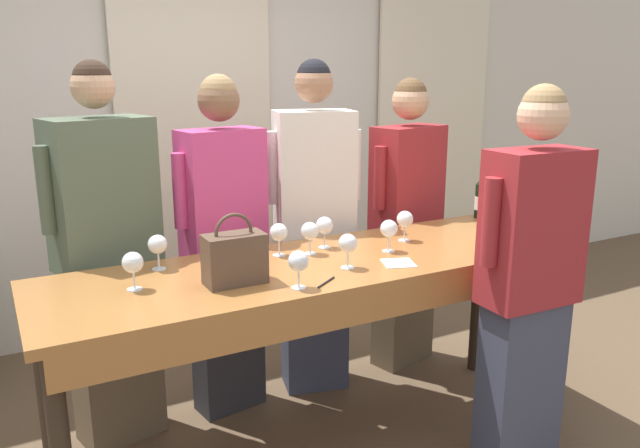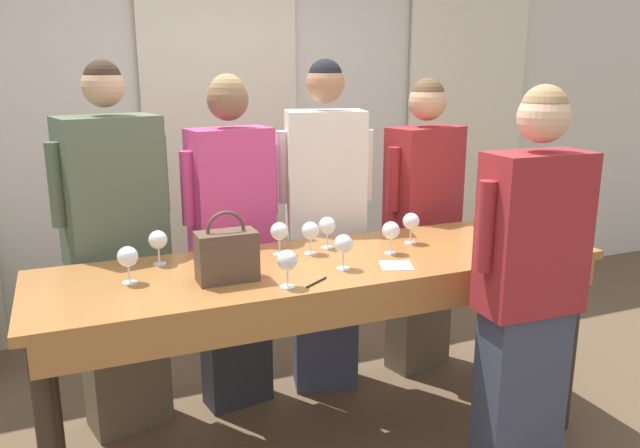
# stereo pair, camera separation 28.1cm
# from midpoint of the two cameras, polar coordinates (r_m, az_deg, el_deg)

# --- Properties ---
(ground_plane) EXTENTS (18.00, 18.00, 0.00)m
(ground_plane) POSITION_cam_midpoint_polar(r_m,az_deg,el_deg) (3.20, -2.00, -19.84)
(ground_plane) COLOR brown
(wall_back) EXTENTS (12.00, 0.06, 2.80)m
(wall_back) POSITION_cam_midpoint_polar(r_m,az_deg,el_deg) (4.45, -13.27, 8.74)
(wall_back) COLOR beige
(wall_back) RESTS_ON ground_plane
(curtain_panel_center) EXTENTS (1.08, 0.03, 2.69)m
(curtain_panel_center) POSITION_cam_midpoint_polar(r_m,az_deg,el_deg) (4.39, -13.00, 7.95)
(curtain_panel_center) COLOR beige
(curtain_panel_center) RESTS_ON ground_plane
(curtain_panel_right) EXTENTS (1.08, 0.03, 2.69)m
(curtain_panel_right) POSITION_cam_midpoint_polar(r_m,az_deg,el_deg) (5.30, 8.76, 9.15)
(curtain_panel_right) COLOR beige
(curtain_panel_right) RESTS_ON ground_plane
(tasting_bar) EXTENTS (2.53, 0.73, 0.95)m
(tasting_bar) POSITION_cam_midpoint_polar(r_m,az_deg,el_deg) (2.79, -1.87, -5.68)
(tasting_bar) COLOR #9E6633
(tasting_bar) RESTS_ON ground_plane
(wine_bottle) EXTENTS (0.07, 0.07, 0.31)m
(wine_bottle) POSITION_cam_midpoint_polar(r_m,az_deg,el_deg) (3.62, 12.41, 2.31)
(wine_bottle) COLOR black
(wine_bottle) RESTS_ON tasting_bar
(handbag) EXTENTS (0.24, 0.13, 0.29)m
(handbag) POSITION_cam_midpoint_polar(r_m,az_deg,el_deg) (2.50, -11.02, -3.08)
(handbag) COLOR brown
(handbag) RESTS_ON tasting_bar
(wine_glass_front_left) EXTENTS (0.08, 0.08, 0.15)m
(wine_glass_front_left) POSITION_cam_midpoint_polar(r_m,az_deg,el_deg) (2.54, -19.84, -3.44)
(wine_glass_front_left) COLOR white
(wine_glass_front_left) RESTS_ON tasting_bar
(wine_glass_front_mid) EXTENTS (0.08, 0.08, 0.15)m
(wine_glass_front_mid) POSITION_cam_midpoint_polar(r_m,az_deg,el_deg) (3.41, 15.79, 1.25)
(wine_glass_front_mid) COLOR white
(wine_glass_front_mid) RESTS_ON tasting_bar
(wine_glass_front_right) EXTENTS (0.08, 0.08, 0.15)m
(wine_glass_front_right) POSITION_cam_midpoint_polar(r_m,az_deg,el_deg) (2.64, -0.47, -1.91)
(wine_glass_front_right) COLOR white
(wine_glass_front_right) RESTS_ON tasting_bar
(wine_glass_center_left) EXTENTS (0.08, 0.08, 0.15)m
(wine_glass_center_left) POSITION_cam_midpoint_polar(r_m,az_deg,el_deg) (2.89, 3.57, -0.54)
(wine_glass_center_left) COLOR white
(wine_glass_center_left) RESTS_ON tasting_bar
(wine_glass_center_mid) EXTENTS (0.08, 0.08, 0.15)m
(wine_glass_center_mid) POSITION_cam_midpoint_polar(r_m,az_deg,el_deg) (3.09, 15.93, -0.06)
(wine_glass_center_mid) COLOR white
(wine_glass_center_mid) RESTS_ON tasting_bar
(wine_glass_center_right) EXTENTS (0.08, 0.08, 0.15)m
(wine_glass_center_right) POSITION_cam_midpoint_polar(r_m,az_deg,el_deg) (2.84, -6.63, -0.88)
(wine_glass_center_right) COLOR white
(wine_glass_center_right) RESTS_ON tasting_bar
(wine_glass_back_left) EXTENTS (0.08, 0.08, 0.15)m
(wine_glass_back_left) POSITION_cam_midpoint_polar(r_m,az_deg,el_deg) (2.85, -3.77, -0.73)
(wine_glass_back_left) COLOR white
(wine_glass_back_left) RESTS_ON tasting_bar
(wine_glass_back_mid) EXTENTS (0.08, 0.08, 0.15)m
(wine_glass_back_mid) POSITION_cam_midpoint_polar(r_m,az_deg,el_deg) (2.94, -2.32, -0.21)
(wine_glass_back_mid) COLOR white
(wine_glass_back_mid) RESTS_ON tasting_bar
(wine_glass_back_right) EXTENTS (0.08, 0.08, 0.15)m
(wine_glass_back_right) POSITION_cam_midpoint_polar(r_m,az_deg,el_deg) (3.56, 13.77, 1.88)
(wine_glass_back_right) COLOR white
(wine_glass_back_right) RESTS_ON tasting_bar
(wine_glass_near_host) EXTENTS (0.08, 0.08, 0.15)m
(wine_glass_near_host) POSITION_cam_midpoint_polar(r_m,az_deg,el_deg) (3.07, 5.20, 0.37)
(wine_glass_near_host) COLOR white
(wine_glass_near_host) RESTS_ON tasting_bar
(wine_glass_by_bottle) EXTENTS (0.08, 0.08, 0.15)m
(wine_glass_by_bottle) POSITION_cam_midpoint_polar(r_m,az_deg,el_deg) (2.75, -17.49, -1.92)
(wine_glass_by_bottle) COLOR white
(wine_glass_by_bottle) RESTS_ON tasting_bar
(wine_glass_by_handbag) EXTENTS (0.08, 0.08, 0.15)m
(wine_glass_by_handbag) POSITION_cam_midpoint_polar(r_m,az_deg,el_deg) (2.41, -5.33, -3.51)
(wine_glass_by_handbag) COLOR white
(wine_glass_by_handbag) RESTS_ON tasting_bar
(napkin) EXTENTS (0.17, 0.17, 0.00)m
(napkin) POSITION_cam_midpoint_polar(r_m,az_deg,el_deg) (2.74, 4.29, -3.63)
(napkin) COLOR white
(napkin) RESTS_ON tasting_bar
(pen) EXTENTS (0.12, 0.08, 0.01)m
(pen) POSITION_cam_midpoint_polar(r_m,az_deg,el_deg) (2.49, -2.66, -5.39)
(pen) COLOR black
(pen) RESTS_ON tasting_bar
(guest_olive_jacket) EXTENTS (0.56, 0.37, 1.82)m
(guest_olive_jacket) POSITION_cam_midpoint_polar(r_m,az_deg,el_deg) (3.12, -21.31, -3.09)
(guest_olive_jacket) COLOR brown
(guest_olive_jacket) RESTS_ON ground_plane
(guest_pink_top) EXTENTS (0.52, 0.27, 1.76)m
(guest_pink_top) POSITION_cam_midpoint_polar(r_m,az_deg,el_deg) (3.23, -11.23, -1.82)
(guest_pink_top) COLOR #28282D
(guest_pink_top) RESTS_ON ground_plane
(guest_cream_sweater) EXTENTS (0.52, 0.36, 1.83)m
(guest_cream_sweater) POSITION_cam_midpoint_polar(r_m,az_deg,el_deg) (3.41, -2.90, -0.39)
(guest_cream_sweater) COLOR #383D51
(guest_cream_sweater) RESTS_ON ground_plane
(guest_striped_shirt) EXTENTS (0.55, 0.32, 1.73)m
(guest_striped_shirt) POSITION_cam_midpoint_polar(r_m,az_deg,el_deg) (3.72, 5.76, 0.18)
(guest_striped_shirt) COLOR brown
(guest_striped_shirt) RESTS_ON ground_plane
(host_pouring) EXTENTS (0.53, 0.23, 1.73)m
(host_pouring) POSITION_cam_midpoint_polar(r_m,az_deg,el_deg) (2.74, 15.76, -5.52)
(host_pouring) COLOR #383D51
(host_pouring) RESTS_ON ground_plane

